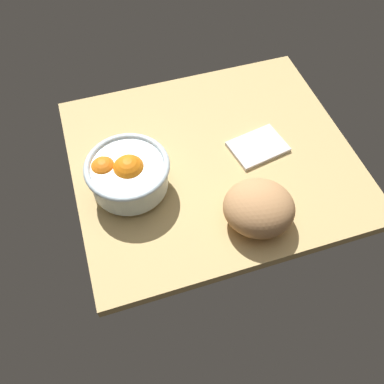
{
  "coord_description": "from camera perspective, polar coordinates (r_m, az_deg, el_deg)",
  "views": [
    {
      "loc": [
        -26.62,
        -65.87,
        86.27
      ],
      "look_at": [
        -9.88,
        -12.62,
        5.0
      ],
      "focal_mm": 38.68,
      "sensor_mm": 36.0,
      "label": 1
    }
  ],
  "objects": [
    {
      "name": "ground_plane",
      "position": [
        1.13,
        2.87,
        4.41
      ],
      "size": [
        74.56,
        65.82,
        3.0
      ],
      "primitive_type": "cube",
      "color": "tan"
    },
    {
      "name": "fruit_bowl",
      "position": [
        1.02,
        -8.97,
        2.6
      ],
      "size": [
        20.62,
        20.62,
        11.25
      ],
      "color": "silver",
      "rests_on": "ground"
    },
    {
      "name": "bread_loaf",
      "position": [
        0.97,
        9.2,
        -2.18
      ],
      "size": [
        21.63,
        20.98,
        10.8
      ],
      "primitive_type": "ellipsoid",
      "rotation": [
        0.0,
        0.0,
        2.71
      ],
      "color": "tan",
      "rests_on": "ground"
    },
    {
      "name": "napkin_folded",
      "position": [
        1.15,
        9.07,
        6.19
      ],
      "size": [
        16.32,
        13.11,
        1.07
      ],
      "primitive_type": "cube",
      "rotation": [
        0.0,
        0.0,
        0.19
      ],
      "color": "silver",
      "rests_on": "ground"
    }
  ]
}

